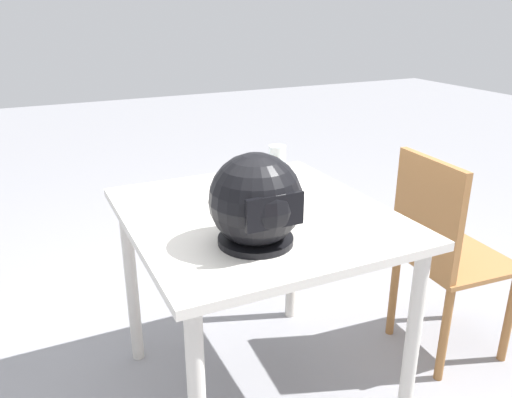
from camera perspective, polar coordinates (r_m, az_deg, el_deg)
The scene contains 7 objects.
ground_plane at distance 2.20m, azimuth 0.12°, elevation -20.49°, with size 14.00×14.00×0.00m, color gray.
dining_table at distance 1.83m, azimuth 0.14°, elevation -4.47°, with size 0.88×0.95×0.77m.
pizza_plate at distance 1.92m, azimuth -0.13°, elevation 0.41°, with size 0.31×0.31×0.01m, color white.
pizza at distance 1.92m, azimuth -0.07°, elevation 1.00°, with size 0.24×0.24×0.06m.
motorcycle_helmet at distance 1.51m, azimuth -0.02°, elevation -0.29°, with size 0.28×0.28×0.28m.
drinking_glass at distance 2.12m, azimuth 2.36°, elevation 4.12°, with size 0.07×0.07×0.14m, color silver.
chair_side at distance 2.27m, azimuth 19.85°, elevation -5.15°, with size 0.43×0.43×0.90m.
Camera 1 is at (0.71, 1.49, 1.45)m, focal length 36.04 mm.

